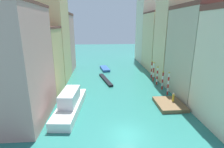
% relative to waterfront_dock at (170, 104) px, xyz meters
% --- Properties ---
extents(ground_plane, '(154.00, 154.00, 0.00)m').
position_rel_waterfront_dock_xyz_m(ground_plane, '(-8.39, 17.15, -0.30)').
color(ground_plane, '#28756B').
extents(building_left_0, '(6.40, 11.31, 15.96)m').
position_rel_waterfront_dock_xyz_m(building_left_0, '(-22.38, -2.50, 7.69)').
color(building_left_0, tan).
rests_on(building_left_0, ground).
extents(building_left_1, '(6.40, 8.14, 12.87)m').
position_rel_waterfront_dock_xyz_m(building_left_1, '(-22.38, 7.17, 6.15)').
color(building_left_1, '#DBB77A').
rests_on(building_left_1, ground).
extents(building_left_2, '(6.40, 9.90, 20.93)m').
position_rel_waterfront_dock_xyz_m(building_left_2, '(-22.38, 16.53, 10.18)').
color(building_left_2, '#DBB77A').
rests_on(building_left_2, ground).
extents(building_left_3, '(6.40, 8.50, 16.19)m').
position_rel_waterfront_dock_xyz_m(building_left_3, '(-22.38, 25.72, 7.81)').
color(building_left_3, tan).
rests_on(building_left_3, ground).
extents(building_right_1, '(6.40, 11.52, 16.59)m').
position_rel_waterfront_dock_xyz_m(building_right_1, '(5.61, 4.60, 8.01)').
color(building_right_1, '#BCB299').
rests_on(building_right_1, ground).
extents(building_right_2, '(6.40, 8.58, 21.05)m').
position_rel_waterfront_dock_xyz_m(building_right_2, '(5.61, 14.96, 10.24)').
color(building_right_2, beige).
rests_on(building_right_2, ground).
extents(building_right_3, '(6.40, 11.89, 16.67)m').
position_rel_waterfront_dock_xyz_m(building_right_3, '(5.61, 25.59, 8.05)').
color(building_right_3, beige).
rests_on(building_right_3, ground).
extents(building_right_4, '(6.40, 11.35, 22.52)m').
position_rel_waterfront_dock_xyz_m(building_right_4, '(5.61, 37.13, 10.97)').
color(building_right_4, beige).
rests_on(building_right_4, ground).
extents(waterfront_dock, '(4.35, 5.46, 0.59)m').
position_rel_waterfront_dock_xyz_m(waterfront_dock, '(0.00, 0.00, 0.00)').
color(waterfront_dock, brown).
rests_on(waterfront_dock, ground).
extents(person_on_dock, '(0.36, 0.36, 1.49)m').
position_rel_waterfront_dock_xyz_m(person_on_dock, '(0.73, 0.47, 0.98)').
color(person_on_dock, gold).
rests_on(person_on_dock, waterfront_dock).
extents(mooring_pole_0, '(0.32, 0.32, 4.61)m').
position_rel_waterfront_dock_xyz_m(mooring_pole_0, '(1.43, 4.73, 2.06)').
color(mooring_pole_0, red).
rests_on(mooring_pole_0, ground).
extents(mooring_pole_1, '(0.33, 0.33, 3.98)m').
position_rel_waterfront_dock_xyz_m(mooring_pole_1, '(1.41, 7.70, 1.74)').
color(mooring_pole_1, red).
rests_on(mooring_pole_1, ground).
extents(mooring_pole_2, '(0.36, 0.36, 4.25)m').
position_rel_waterfront_dock_xyz_m(mooring_pole_2, '(1.24, 10.74, 1.88)').
color(mooring_pole_2, red).
rests_on(mooring_pole_2, ground).
extents(mooring_pole_3, '(0.34, 0.34, 4.73)m').
position_rel_waterfront_dock_xyz_m(mooring_pole_3, '(1.10, 13.08, 2.12)').
color(mooring_pole_3, red).
rests_on(mooring_pole_3, ground).
extents(mooring_pole_4, '(0.34, 0.34, 4.39)m').
position_rel_waterfront_dock_xyz_m(mooring_pole_4, '(1.50, 15.98, 1.95)').
color(mooring_pole_4, red).
rests_on(mooring_pole_4, ground).
extents(vaporetto_white, '(4.09, 12.49, 3.31)m').
position_rel_waterfront_dock_xyz_m(vaporetto_white, '(-16.35, -0.42, 0.93)').
color(vaporetto_white, white).
rests_on(vaporetto_white, ground).
extents(gondola_black, '(3.07, 9.55, 0.48)m').
position_rel_waterfront_dock_xyz_m(gondola_black, '(-10.24, 14.37, -0.06)').
color(gondola_black, black).
rests_on(gondola_black, ground).
extents(motorboat_0, '(3.00, 6.53, 0.63)m').
position_rel_waterfront_dock_xyz_m(motorboat_0, '(-10.10, 25.01, 0.02)').
color(motorboat_0, '#234C93').
rests_on(motorboat_0, ground).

